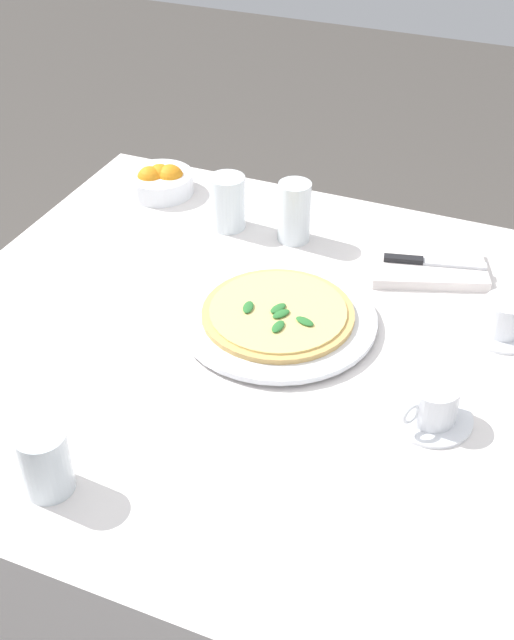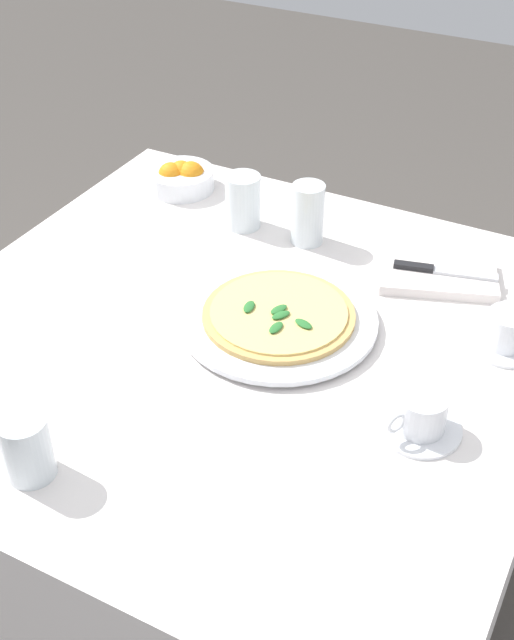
{
  "view_description": "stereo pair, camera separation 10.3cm",
  "coord_description": "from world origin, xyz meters",
  "px_view_note": "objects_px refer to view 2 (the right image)",
  "views": [
    {
      "loc": [
        0.47,
        -1.04,
        1.65
      ],
      "look_at": [
        0.03,
        0.03,
        0.77
      ],
      "focal_mm": 46.66,
      "sensor_mm": 36.0,
      "label": 1
    },
    {
      "loc": [
        0.57,
        -1.0,
        1.65
      ],
      "look_at": [
        0.03,
        0.03,
        0.77
      ],
      "focal_mm": 46.66,
      "sensor_mm": 36.0,
      "label": 2
    }
  ],
  "objects_px": {
    "pizza_plate": "(279,320)",
    "water_glass_left_edge": "(27,449)",
    "napkin_folded": "(438,276)",
    "coffee_cup_right_edge": "(508,331)",
    "water_glass_near_right": "(243,205)",
    "dinner_knife": "(440,270)",
    "citrus_bowl": "(181,177)",
    "pizza": "(279,314)",
    "water_glass_center_back": "(308,217)",
    "coffee_cup_near_left": "(421,415)"
  },
  "relations": [
    {
      "from": "coffee_cup_near_left",
      "to": "water_glass_left_edge",
      "type": "relative_size",
      "value": 1.27
    },
    {
      "from": "coffee_cup_right_edge",
      "to": "citrus_bowl",
      "type": "xyz_separation_m",
      "value": [
        -0.79,
        0.23,
        -0.0
      ]
    },
    {
      "from": "napkin_folded",
      "to": "dinner_knife",
      "type": "relative_size",
      "value": 1.3
    },
    {
      "from": "water_glass_left_edge",
      "to": "dinner_knife",
      "type": "relative_size",
      "value": 0.53
    },
    {
      "from": "coffee_cup_near_left",
      "to": "napkin_folded",
      "type": "height_order",
      "value": "coffee_cup_near_left"
    },
    {
      "from": "water_glass_center_back",
      "to": "citrus_bowl",
      "type": "xyz_separation_m",
      "value": [
        -0.35,
        0.07,
        -0.03
      ]
    },
    {
      "from": "pizza_plate",
      "to": "coffee_cup_right_edge",
      "type": "relative_size",
      "value": 2.7
    },
    {
      "from": "pizza_plate",
      "to": "coffee_cup_right_edge",
      "type": "bearing_deg",
      "value": 19.32
    },
    {
      "from": "coffee_cup_right_edge",
      "to": "citrus_bowl",
      "type": "relative_size",
      "value": 0.87
    },
    {
      "from": "napkin_folded",
      "to": "citrus_bowl",
      "type": "distance_m",
      "value": 0.63
    },
    {
      "from": "pizza",
      "to": "napkin_folded",
      "type": "distance_m",
      "value": 0.34
    },
    {
      "from": "pizza",
      "to": "coffee_cup_near_left",
      "type": "bearing_deg",
      "value": -23.97
    },
    {
      "from": "pizza",
      "to": "water_glass_center_back",
      "type": "relative_size",
      "value": 2.13
    },
    {
      "from": "coffee_cup_right_edge",
      "to": "dinner_knife",
      "type": "distance_m",
      "value": 0.21
    },
    {
      "from": "water_glass_center_back",
      "to": "napkin_folded",
      "type": "xyz_separation_m",
      "value": [
        0.28,
        -0.02,
        -0.05
      ]
    },
    {
      "from": "water_glass_center_back",
      "to": "water_glass_left_edge",
      "type": "relative_size",
      "value": 1.24
    },
    {
      "from": "coffee_cup_near_left",
      "to": "citrus_bowl",
      "type": "distance_m",
      "value": 0.88
    },
    {
      "from": "water_glass_center_back",
      "to": "dinner_knife",
      "type": "distance_m",
      "value": 0.29
    },
    {
      "from": "pizza",
      "to": "dinner_knife",
      "type": "bearing_deg",
      "value": 52.01
    },
    {
      "from": "dinner_knife",
      "to": "coffee_cup_right_edge",
      "type": "bearing_deg",
      "value": -54.21
    },
    {
      "from": "coffee_cup_near_left",
      "to": "napkin_folded",
      "type": "bearing_deg",
      "value": 103.94
    },
    {
      "from": "coffee_cup_right_edge",
      "to": "water_glass_center_back",
      "type": "height_order",
      "value": "water_glass_center_back"
    },
    {
      "from": "coffee_cup_right_edge",
      "to": "napkin_folded",
      "type": "xyz_separation_m",
      "value": [
        -0.16,
        0.14,
        -0.02
      ]
    },
    {
      "from": "water_glass_near_right",
      "to": "water_glass_center_back",
      "type": "distance_m",
      "value": 0.14
    },
    {
      "from": "pizza_plate",
      "to": "water_glass_near_right",
      "type": "relative_size",
      "value": 3.06
    },
    {
      "from": "water_glass_left_edge",
      "to": "coffee_cup_near_left",
      "type": "bearing_deg",
      "value": 36.32
    },
    {
      "from": "pizza",
      "to": "water_glass_center_back",
      "type": "bearing_deg",
      "value": 105.09
    },
    {
      "from": "pizza",
      "to": "dinner_knife",
      "type": "height_order",
      "value": "pizza"
    },
    {
      "from": "pizza",
      "to": "coffee_cup_right_edge",
      "type": "relative_size",
      "value": 2.08
    },
    {
      "from": "pizza_plate",
      "to": "water_glass_left_edge",
      "type": "distance_m",
      "value": 0.5
    },
    {
      "from": "napkin_folded",
      "to": "citrus_bowl",
      "type": "relative_size",
      "value": 1.67
    },
    {
      "from": "dinner_knife",
      "to": "water_glass_left_edge",
      "type": "bearing_deg",
      "value": -130.17
    },
    {
      "from": "napkin_folded",
      "to": "coffee_cup_right_edge",
      "type": "bearing_deg",
      "value": -59.52
    },
    {
      "from": "napkin_folded",
      "to": "coffee_cup_near_left",
      "type": "bearing_deg",
      "value": -95.93
    },
    {
      "from": "coffee_cup_right_edge",
      "to": "dinner_knife",
      "type": "bearing_deg",
      "value": 139.74
    },
    {
      "from": "water_glass_left_edge",
      "to": "dinner_knife",
      "type": "bearing_deg",
      "value": 63.77
    },
    {
      "from": "pizza",
      "to": "dinner_knife",
      "type": "xyz_separation_m",
      "value": [
        0.21,
        0.27,
        -0.0
      ]
    },
    {
      "from": "pizza",
      "to": "water_glass_near_right",
      "type": "distance_m",
      "value": 0.35
    },
    {
      "from": "water_glass_left_edge",
      "to": "citrus_bowl",
      "type": "distance_m",
      "value": 0.87
    },
    {
      "from": "pizza_plate",
      "to": "citrus_bowl",
      "type": "relative_size",
      "value": 2.34
    },
    {
      "from": "coffee_cup_right_edge",
      "to": "water_glass_near_right",
      "type": "height_order",
      "value": "water_glass_near_right"
    },
    {
      "from": "water_glass_left_edge",
      "to": "napkin_folded",
      "type": "height_order",
      "value": "water_glass_left_edge"
    },
    {
      "from": "coffee_cup_right_edge",
      "to": "napkin_folded",
      "type": "bearing_deg",
      "value": 140.35
    },
    {
      "from": "coffee_cup_near_left",
      "to": "water_glass_left_edge",
      "type": "bearing_deg",
      "value": -143.68
    },
    {
      "from": "pizza_plate",
      "to": "coffee_cup_near_left",
      "type": "relative_size",
      "value": 2.7
    },
    {
      "from": "citrus_bowl",
      "to": "water_glass_near_right",
      "type": "bearing_deg",
      "value": -21.52
    },
    {
      "from": "pizza_plate",
      "to": "citrus_bowl",
      "type": "bearing_deg",
      "value": 139.88
    },
    {
      "from": "pizza",
      "to": "water_glass_center_back",
      "type": "height_order",
      "value": "water_glass_center_back"
    },
    {
      "from": "pizza_plate",
      "to": "water_glass_left_edge",
      "type": "height_order",
      "value": "water_glass_left_edge"
    },
    {
      "from": "water_glass_near_right",
      "to": "water_glass_center_back",
      "type": "bearing_deg",
      "value": 2.22
    }
  ]
}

